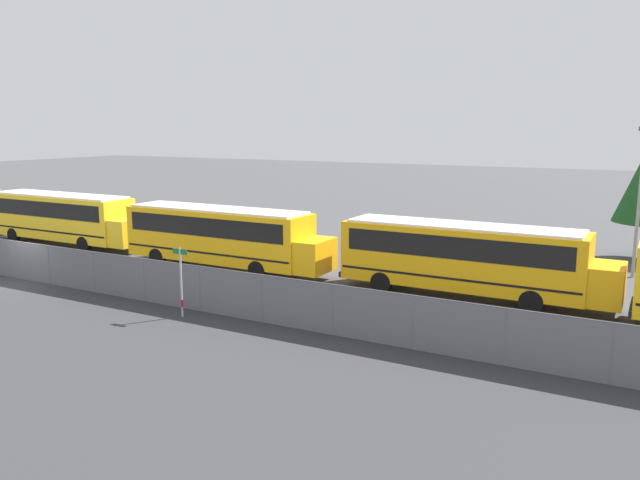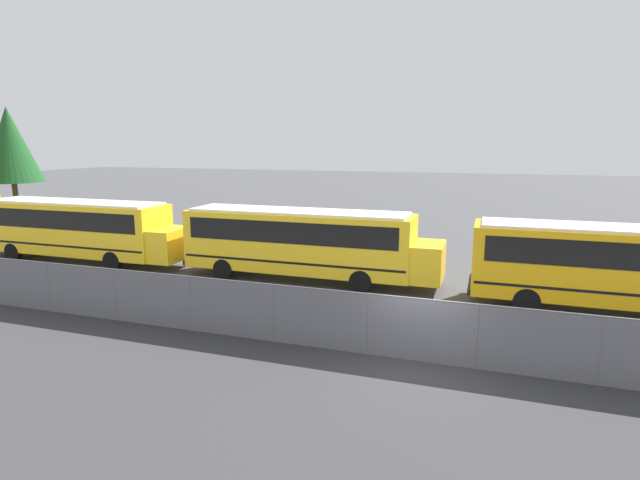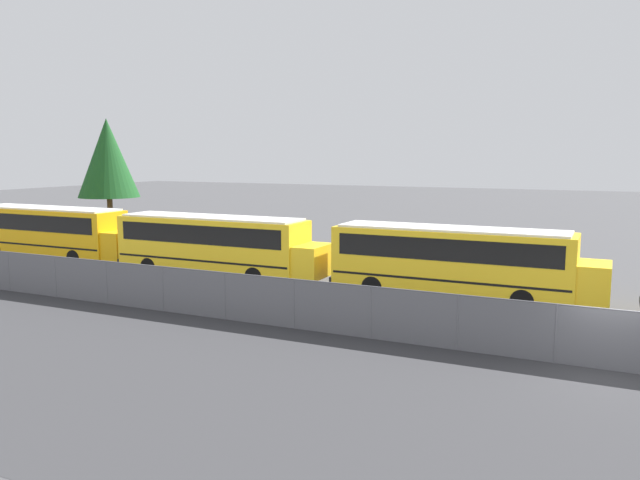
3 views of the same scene
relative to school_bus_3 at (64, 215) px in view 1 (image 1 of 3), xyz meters
The scene contains 7 objects.
ground_plane 9.68m from the school_bus_3, 48.90° to the right, with size 200.00×200.00×0.00m, color #424244.
fence 9.54m from the school_bus_3, 48.91° to the right, with size 111.80×0.07×1.89m.
school_bus_3 is the anchor object (origin of this frame).
school_bus_4 12.90m from the school_bus_3, ahead, with size 11.82×2.49×3.21m.
school_bus_5 25.58m from the school_bus_3, ahead, with size 11.82×2.49×3.21m.
street_sign 18.55m from the school_bus_3, 25.86° to the right, with size 0.70×0.09×2.76m.
light_pole 32.82m from the school_bus_3, 13.80° to the left, with size 0.60×0.24×7.36m.
Camera 1 is at (26.57, -18.90, 7.34)m, focal length 35.00 mm.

